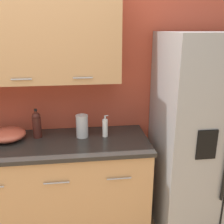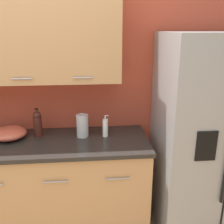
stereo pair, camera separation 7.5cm
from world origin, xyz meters
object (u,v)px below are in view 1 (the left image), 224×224
wine_bottle (37,124)px  mixing_bowl (8,135)px  soap_dispenser (105,128)px  refrigerator (209,136)px  steel_canister (82,126)px

wine_bottle → mixing_bowl: 0.26m
soap_dispenser → wine_bottle: bearing=174.7°
wine_bottle → mixing_bowl: size_ratio=0.89×
wine_bottle → refrigerator: bearing=-6.3°
soap_dispenser → steel_canister: steel_canister is taller
refrigerator → mixing_bowl: (-1.80, 0.14, 0.05)m
wine_bottle → mixing_bowl: wine_bottle is taller
wine_bottle → steel_canister: size_ratio=1.20×
soap_dispenser → steel_canister: bearing=175.4°
refrigerator → soap_dispenser: size_ratio=9.01×
soap_dispenser → mixing_bowl: soap_dispenser is taller
wine_bottle → steel_canister: (0.40, -0.04, -0.02)m
soap_dispenser → mixing_bowl: 0.85m
wine_bottle → steel_canister: bearing=-5.7°
soap_dispenser → mixing_bowl: size_ratio=0.68×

